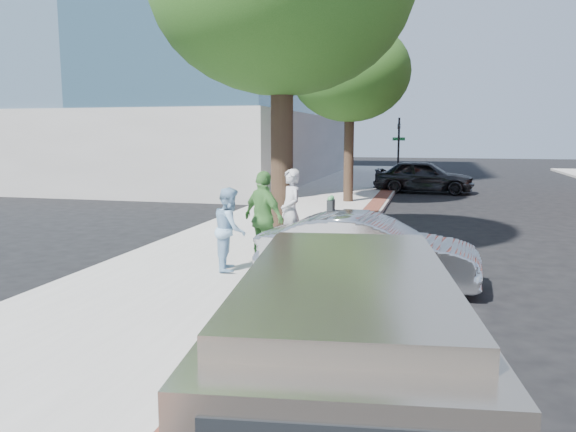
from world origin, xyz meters
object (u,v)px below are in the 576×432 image
(person_gray, at_px, (291,212))
(person_officer, at_px, (230,229))
(van, at_px, (347,342))
(parking_meter, at_px, (331,216))
(bg_car, at_px, (424,176))
(sedan_silver, at_px, (367,251))
(person_green, at_px, (264,218))

(person_gray, relative_size, person_officer, 1.16)
(person_gray, bearing_deg, van, -17.28)
(parking_meter, bearing_deg, person_gray, 140.09)
(parking_meter, relative_size, person_officer, 0.88)
(bg_car, xyz_separation_m, van, (-0.32, -23.43, 0.15))
(sedan_silver, bearing_deg, person_officer, 93.95)
(person_green, xyz_separation_m, bg_car, (2.98, 17.30, -0.32))
(person_gray, bearing_deg, person_officer, -60.48)
(parking_meter, height_order, van, van)
(sedan_silver, relative_size, bg_car, 0.87)
(sedan_silver, relative_size, van, 0.84)
(sedan_silver, bearing_deg, person_green, 78.73)
(parking_meter, xyz_separation_m, van, (1.28, -6.36, -0.24))
(parking_meter, xyz_separation_m, person_green, (-1.38, -0.23, -0.07))
(person_officer, relative_size, person_green, 0.85)
(parking_meter, relative_size, person_green, 0.75)
(person_gray, height_order, person_green, person_green)
(parking_meter, xyz_separation_m, bg_car, (1.61, 17.07, -0.39))
(van, bearing_deg, person_gray, 100.29)
(sedan_silver, height_order, bg_car, bg_car)
(person_officer, distance_m, person_green, 0.82)
(person_green, bearing_deg, bg_car, -65.93)
(person_officer, height_order, sedan_silver, person_officer)
(person_officer, xyz_separation_m, bg_car, (3.51, 17.91, -0.17))
(person_officer, bearing_deg, van, -165.96)
(sedan_silver, height_order, van, van)
(person_gray, xyz_separation_m, van, (2.37, -7.26, -0.16))
(parking_meter, bearing_deg, sedan_silver, -43.56)
(parking_meter, xyz_separation_m, sedan_silver, (0.86, -0.82, -0.52))
(sedan_silver, bearing_deg, bg_car, 1.05)
(person_gray, distance_m, person_officer, 1.93)
(person_officer, distance_m, bg_car, 18.25)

